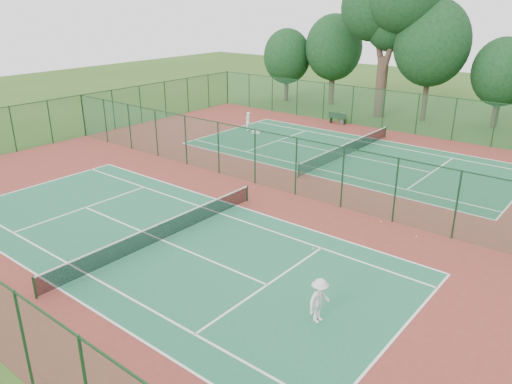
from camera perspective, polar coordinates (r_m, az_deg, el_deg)
ground at (r=30.57m, az=2.12°, el=0.38°), size 120.00×120.00×0.00m
red_pad at (r=30.56m, az=2.12°, el=0.39°), size 40.00×36.00×0.01m
court_near at (r=24.55m, az=-10.66°, el=-5.44°), size 23.77×10.97×0.01m
court_far at (r=37.78m, az=10.37°, el=4.18°), size 23.77×10.97×0.01m
fence_north at (r=45.26m, az=16.14°, el=8.80°), size 40.00×0.09×3.50m
fence_west at (r=44.50m, az=-19.13°, el=8.27°), size 0.09×36.00×3.50m
fence_divider at (r=29.98m, az=2.17°, el=3.52°), size 40.00×0.09×3.50m
tennis_net_near at (r=24.32m, az=-10.74°, el=-4.32°), size 0.10×12.90×0.97m
tennis_net_far at (r=37.63m, az=10.42°, el=4.95°), size 0.10×12.90×0.97m
player_near at (r=18.26m, az=7.25°, el=-12.20°), size 0.72×1.15×1.71m
player_far at (r=44.11m, az=-0.94°, el=8.08°), size 0.44×0.62×1.62m
trash_bin at (r=47.43m, az=9.88°, el=8.29°), size 0.56×0.56×0.97m
bench at (r=47.27m, az=9.30°, el=8.36°), size 1.74×0.69×1.05m
kit_bag at (r=43.23m, az=-0.01°, el=6.87°), size 0.74×0.51×0.26m
stray_ball_a at (r=26.79m, az=14.10°, el=-3.30°), size 0.07×0.07×0.07m
stray_ball_b at (r=25.63m, az=17.86°, el=-4.88°), size 0.07×0.07×0.07m
stray_ball_c at (r=30.79m, az=-0.17°, el=0.64°), size 0.07×0.07×0.07m
big_tree at (r=50.08m, az=15.07°, el=19.72°), size 9.31×6.81×14.29m
evergreen_row at (r=51.16m, az=19.30°, el=7.79°), size 39.00×5.00×12.00m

